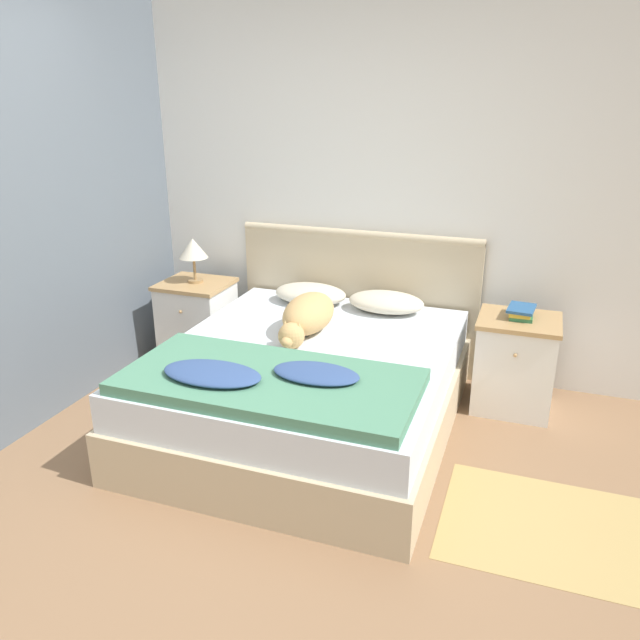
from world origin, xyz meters
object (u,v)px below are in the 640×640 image
at_px(nightstand_left, 198,321).
at_px(nightstand_right, 515,363).
at_px(bed, 309,387).
at_px(pillow_left, 310,294).
at_px(dog, 307,316).
at_px(table_lamp, 193,249).
at_px(book_stack, 521,312).
at_px(pillow_right, 386,302).

bearing_deg(nightstand_left, nightstand_right, 0.00).
bearing_deg(bed, pillow_left, 109.78).
xyz_separation_m(dog, table_lamp, (-1.06, 0.46, 0.22)).
distance_m(nightstand_left, dog, 1.20).
height_order(nightstand_right, dog, dog).
relative_size(nightstand_right, book_stack, 2.67).
xyz_separation_m(bed, book_stack, (1.15, 0.70, 0.39)).
relative_size(bed, pillow_right, 3.80).
distance_m(pillow_left, pillow_right, 0.55).
distance_m(nightstand_right, book_stack, 0.34).
bearing_deg(table_lamp, pillow_right, 3.44).
bearing_deg(bed, nightstand_right, 30.16).
distance_m(pillow_right, table_lamp, 1.45).
distance_m(bed, dog, 0.44).
xyz_separation_m(pillow_left, book_stack, (1.43, -0.07, 0.06)).
distance_m(nightstand_left, book_stack, 2.33).
distance_m(bed, nightstand_right, 1.33).
relative_size(dog, book_stack, 3.16).
relative_size(pillow_right, dog, 0.71).
relative_size(nightstand_right, table_lamp, 1.87).
height_order(pillow_left, table_lamp, table_lamp).
relative_size(pillow_right, table_lamp, 1.58).
relative_size(bed, nightstand_left, 3.21).
bearing_deg(pillow_right, dog, -123.67).
xyz_separation_m(pillow_right, dog, (-0.36, -0.55, 0.04)).
height_order(nightstand_left, pillow_left, pillow_left).
distance_m(bed, pillow_right, 0.88).
relative_size(bed, table_lamp, 6.00).
height_order(pillow_left, pillow_right, same).
bearing_deg(nightstand_left, pillow_right, 3.82).
distance_m(nightstand_right, pillow_left, 1.46).
bearing_deg(dog, pillow_left, 108.64).
relative_size(nightstand_right, pillow_left, 1.18).
distance_m(dog, book_stack, 1.33).
distance_m(nightstand_right, dog, 1.36).
xyz_separation_m(nightstand_right, pillow_right, (-0.88, 0.10, 0.28)).
bearing_deg(nightstand_right, book_stack, 88.23).
height_order(nightstand_right, book_stack, book_stack).
relative_size(dog, table_lamp, 2.22).
bearing_deg(pillow_left, dog, -71.36).
bearing_deg(table_lamp, nightstand_left, -90.00).
distance_m(bed, pillow_left, 0.88).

